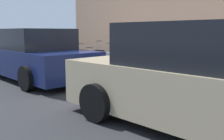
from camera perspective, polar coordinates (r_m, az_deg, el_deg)
name	(u,v)px	position (r m, az deg, el deg)	size (l,w,h in m)	color
ground_plane	(123,83)	(7.44, 2.40, -2.94)	(40.00, 40.00, 0.00)	#28282B
sidewalk_curb	(173,72)	(9.32, 13.45, -0.39)	(18.00, 5.00, 0.14)	#ADA89E
suitcase_black_2	(203,76)	(6.60, 19.45, -1.28)	(0.47, 0.23, 0.87)	black
suitcase_teal_3	(182,73)	(6.90, 15.18, -0.68)	(0.46, 0.26, 0.80)	#0F606B
suitcase_red_4	(161,69)	(7.08, 10.87, 0.30)	(0.38, 0.21, 0.74)	red
suitcase_navy_5	(146,69)	(7.43, 7.59, 0.27)	(0.44, 0.20, 0.77)	navy
suitcase_maroon_6	(133,63)	(7.81, 4.73, 1.50)	(0.40, 0.19, 0.99)	maroon
suitcase_olive_7	(121,66)	(8.15, 1.93, 0.89)	(0.36, 0.22, 0.79)	#59601E
suitcase_silver_8	(111,62)	(8.57, -0.26, 1.78)	(0.46, 0.23, 0.97)	#9EA0A8
suitcase_black_9	(99,60)	(8.93, -2.81, 2.20)	(0.35, 0.20, 1.03)	black
suitcase_teal_10	(90,62)	(9.35, -4.93, 1.87)	(0.46, 0.25, 0.78)	#0F606B
suitcase_red_11	(81,58)	(9.81, -6.83, 2.60)	(0.43, 0.27, 0.90)	red
fire_hydrant	(69,55)	(10.59, -9.50, 3.35)	(0.39, 0.21, 0.77)	#D89E0C
bollard_post	(59,54)	(10.96, -11.67, 3.49)	(0.16, 0.16, 0.81)	brown
parked_car_beige_0	(205,81)	(4.07, 19.91, -2.24)	(4.66, 2.22, 1.61)	tan
parked_car_navy_1	(34,56)	(8.40, -16.91, 3.09)	(4.74, 2.16, 1.56)	#141E4C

